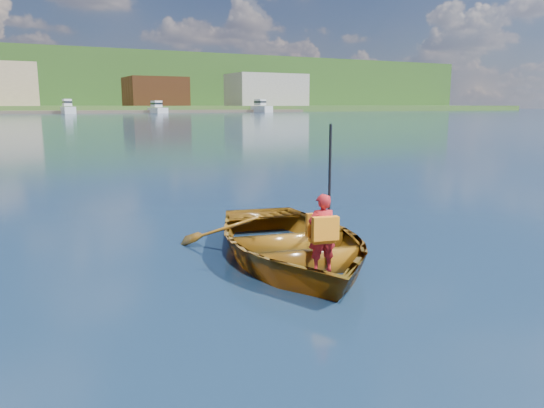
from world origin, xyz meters
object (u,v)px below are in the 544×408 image
Objects in this scene: child_paddler at (322,232)px; marina_yachts at (0,109)px; rowboat at (290,242)px; dock at (38,112)px.

marina_yachts reaches higher than child_paddler.
marina_yachts is at bearing 90.60° from rowboat.
dock is at bearing 27.83° from marina_yachts.
dock is at bearing 87.12° from child_paddler.
child_paddler is at bearing -92.88° from dock.
child_paddler is at bearing -89.42° from marina_yachts.
child_paddler reaches higher than dock.
dock is 1.11× the size of marina_yachts.
rowboat is 0.03× the size of marina_yachts.
child_paddler is 0.01× the size of dock.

